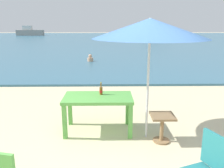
% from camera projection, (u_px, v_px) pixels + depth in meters
% --- Properties ---
extents(ground_plane, '(120.00, 120.00, 0.00)m').
position_uv_depth(ground_plane, '(136.00, 168.00, 3.70)').
color(ground_plane, beige).
extents(sea_water, '(120.00, 50.00, 0.08)m').
position_uv_depth(sea_water, '(111.00, 40.00, 32.75)').
color(sea_water, '#386B84').
rests_on(sea_water, ground_plane).
extents(picnic_table_green, '(1.40, 0.80, 0.76)m').
position_uv_depth(picnic_table_green, '(98.00, 101.00, 4.84)').
color(picnic_table_green, '#60B24C').
rests_on(picnic_table_green, ground_plane).
extents(beer_bottle_amber, '(0.07, 0.07, 0.26)m').
position_uv_depth(beer_bottle_amber, '(101.00, 90.00, 4.92)').
color(beer_bottle_amber, brown).
rests_on(beer_bottle_amber, picnic_table_green).
extents(patio_umbrella, '(2.10, 2.10, 2.30)m').
position_uv_depth(patio_umbrella, '(150.00, 28.00, 4.21)').
color(patio_umbrella, silver).
rests_on(patio_umbrella, ground_plane).
extents(side_table_wood, '(0.44, 0.44, 0.54)m').
position_uv_depth(side_table_wood, '(162.00, 124.00, 4.46)').
color(side_table_wood, olive).
rests_on(side_table_wood, ground_plane).
extents(swimmer_person, '(0.34, 0.34, 0.41)m').
position_uv_depth(swimmer_person, '(90.00, 59.00, 13.71)').
color(swimmer_person, tan).
rests_on(swimmer_person, sea_water).
extents(boat_tanker, '(4.95, 1.35, 1.80)m').
position_uv_depth(boat_tanker, '(30.00, 32.00, 44.41)').
color(boat_tanker, gray).
rests_on(boat_tanker, sea_water).
extents(boat_ferry, '(5.10, 1.39, 1.85)m').
position_uv_depth(boat_ferry, '(156.00, 32.00, 42.07)').
color(boat_ferry, '#4C4C4C').
rests_on(boat_ferry, sea_water).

